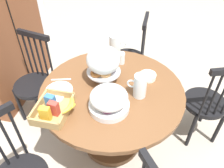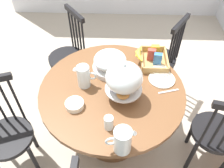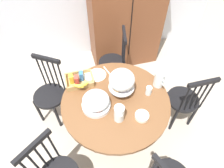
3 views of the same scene
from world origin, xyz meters
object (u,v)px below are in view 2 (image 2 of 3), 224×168
object	(u,v)px
orange_juice_pitcher	(122,141)
china_plate_large	(162,79)
windsor_chair_facing_door	(216,134)
china_plate_small	(161,71)
windsor_chair_far_side	(160,59)
drinking_glass	(109,123)
pastry_stand_with_dome	(124,79)
cereal_basket	(152,58)
fruit_platter_covered	(110,63)
cereal_bowl	(75,105)
windsor_chair_near_window	(8,135)
dining_table	(112,105)
windsor_chair_host_seat	(69,57)
milk_pitcher	(84,77)

from	to	relation	value
orange_juice_pitcher	china_plate_large	xyz separation A→B (m)	(-0.64, 0.33, -0.08)
china_plate_large	windsor_chair_facing_door	bearing A→B (deg)	53.33
china_plate_small	windsor_chair_far_side	bearing A→B (deg)	169.73
china_plate_small	drinking_glass	bearing A→B (deg)	-36.14
pastry_stand_with_dome	china_plate_small	xyz separation A→B (m)	(-0.29, 0.32, -0.18)
cereal_basket	china_plate_large	size ratio (longest dim) A/B	1.44
fruit_platter_covered	china_plate_large	world-z (taller)	fruit_platter_covered
windsor_chair_facing_door	cereal_bowl	size ratio (longest dim) A/B	6.96
fruit_platter_covered	windsor_chair_far_side	bearing A→B (deg)	133.97
drinking_glass	orange_juice_pitcher	bearing A→B (deg)	30.43
windsor_chair_near_window	cereal_basket	world-z (taller)	windsor_chair_near_window
windsor_chair_far_side	china_plate_large	size ratio (longest dim) A/B	4.43
china_plate_large	dining_table	bearing A→B (deg)	-74.36
orange_juice_pitcher	china_plate_small	size ratio (longest dim) A/B	1.31
windsor_chair_far_side	china_plate_small	distance (m)	0.61
windsor_chair_host_seat	cereal_bowl	xyz separation A→B (m)	(0.92, 0.24, 0.31)
windsor_chair_far_side	cereal_bowl	size ratio (longest dim) A/B	6.96
windsor_chair_host_seat	cereal_basket	distance (m)	1.00
cereal_basket	drinking_glass	bearing A→B (deg)	-26.56
orange_juice_pitcher	milk_pitcher	bearing A→B (deg)	-151.11
china_plate_small	dining_table	bearing A→B (deg)	-63.50
windsor_chair_host_seat	fruit_platter_covered	size ratio (longest dim) A/B	3.25
windsor_chair_host_seat	china_plate_small	size ratio (longest dim) A/B	6.50
windsor_chair_host_seat	pastry_stand_with_dome	distance (m)	1.12
pastry_stand_with_dome	china_plate_small	size ratio (longest dim) A/B	2.29
dining_table	windsor_chair_facing_door	bearing A→B (deg)	75.74
pastry_stand_with_dome	milk_pitcher	bearing A→B (deg)	-110.68
china_plate_small	cereal_bowl	world-z (taller)	cereal_bowl
orange_juice_pitcher	milk_pitcher	xyz separation A→B (m)	(-0.56, -0.31, 0.00)
windsor_chair_far_side	china_plate_small	bearing A→B (deg)	-10.27
cereal_basket	drinking_glass	size ratio (longest dim) A/B	2.87
windsor_chair_host_seat	cereal_basket	world-z (taller)	windsor_chair_host_seat
windsor_chair_facing_door	cereal_bowl	world-z (taller)	windsor_chair_facing_door
dining_table	china_plate_small	distance (m)	0.52
fruit_platter_covered	drinking_glass	world-z (taller)	fruit_platter_covered
windsor_chair_near_window	pastry_stand_with_dome	xyz separation A→B (m)	(-0.20, 0.93, 0.48)
windsor_chair_far_side	cereal_basket	distance (m)	0.53
windsor_chair_near_window	milk_pitcher	bearing A→B (deg)	117.14
windsor_chair_near_window	china_plate_large	xyz separation A→B (m)	(-0.40, 1.25, 0.29)
windsor_chair_host_seat	china_plate_large	distance (m)	1.15
drinking_glass	cereal_basket	bearing A→B (deg)	153.44
milk_pitcher	cereal_basket	bearing A→B (deg)	118.57
orange_juice_pitcher	fruit_platter_covered	bearing A→B (deg)	-171.73
windsor_chair_near_window	milk_pitcher	size ratio (longest dim) A/B	5.05
windsor_chair_near_window	windsor_chair_far_side	xyz separation A→B (m)	(-1.02, 1.35, 0.00)
milk_pitcher	cereal_bowl	world-z (taller)	milk_pitcher
drinking_glass	pastry_stand_with_dome	bearing A→B (deg)	160.71
windsor_chair_facing_door	cereal_basket	xyz separation A→B (m)	(-0.56, -0.51, 0.33)
windsor_chair_facing_door	fruit_platter_covered	world-z (taller)	windsor_chair_facing_door
windsor_chair_host_seat	cereal_bowl	bearing A→B (deg)	14.68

